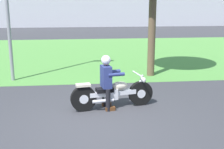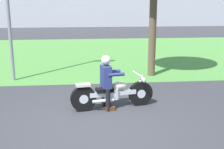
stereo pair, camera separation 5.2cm
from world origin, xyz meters
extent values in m
plane|color=#38383D|center=(0.00, 0.00, 0.00)|extent=(120.00, 120.00, 0.00)
cube|color=#549342|center=(0.00, 9.40, 0.00)|extent=(60.00, 12.00, 0.01)
cylinder|color=black|center=(1.17, 1.20, 0.33)|extent=(0.66, 0.24, 0.65)
cylinder|color=silver|center=(1.17, 1.20, 0.33)|extent=(0.25, 0.18, 0.23)
cylinder|color=black|center=(-0.35, 0.91, 0.33)|extent=(0.66, 0.24, 0.65)
cylinder|color=silver|center=(-0.35, 0.91, 0.33)|extent=(0.25, 0.18, 0.23)
cube|color=silver|center=(0.41, 1.06, 0.41)|extent=(1.24, 0.37, 0.12)
cube|color=silver|center=(0.36, 1.05, 0.39)|extent=(0.36, 0.30, 0.28)
ellipsoid|color=beige|center=(0.58, 1.09, 0.59)|extent=(0.48, 0.32, 0.22)
cube|color=black|center=(0.19, 1.02, 0.51)|extent=(0.48, 0.32, 0.10)
cube|color=beige|center=(-0.35, 0.91, 0.68)|extent=(0.39, 0.26, 0.06)
cylinder|color=silver|center=(1.12, 1.19, 0.58)|extent=(0.26, 0.10, 0.53)
cylinder|color=silver|center=(1.07, 1.18, 0.87)|extent=(0.16, 0.66, 0.04)
sphere|color=white|center=(1.23, 1.21, 0.69)|extent=(0.16, 0.16, 0.16)
cylinder|color=silver|center=(0.14, 0.86, 0.27)|extent=(0.56, 0.18, 0.08)
cylinder|color=black|center=(0.20, 1.20, 0.29)|extent=(0.12, 0.12, 0.58)
cube|color=#593319|center=(0.26, 1.21, 0.05)|extent=(0.25, 0.14, 0.10)
cylinder|color=black|center=(0.26, 0.85, 0.29)|extent=(0.12, 0.12, 0.58)
cube|color=#593319|center=(0.32, 0.86, 0.05)|extent=(0.25, 0.14, 0.10)
cube|color=navy|center=(0.23, 1.02, 0.86)|extent=(0.29, 0.41, 0.56)
cylinder|color=navy|center=(0.41, 1.23, 0.94)|extent=(0.43, 0.17, 0.09)
cylinder|color=navy|center=(0.48, 0.90, 0.94)|extent=(0.43, 0.17, 0.09)
sphere|color=tan|center=(0.23, 1.02, 1.26)|extent=(0.20, 0.20, 0.20)
sphere|color=silver|center=(0.23, 1.02, 1.29)|extent=(0.24, 0.24, 0.24)
cylinder|color=brown|center=(2.19, 4.36, 1.59)|extent=(0.27, 0.27, 3.18)
camera|label=1|loc=(-0.39, -6.23, 2.73)|focal=47.62mm
camera|label=2|loc=(-0.34, -6.24, 2.73)|focal=47.62mm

